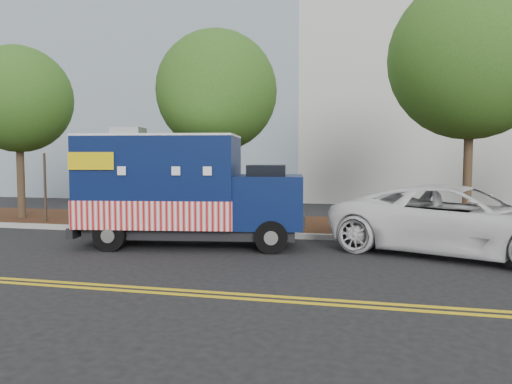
# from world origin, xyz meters

# --- Properties ---
(ground) EXTENTS (120.00, 120.00, 0.00)m
(ground) POSITION_xyz_m (0.00, 0.00, 0.00)
(ground) COLOR black
(ground) RESTS_ON ground
(curb) EXTENTS (120.00, 0.18, 0.15)m
(curb) POSITION_xyz_m (0.00, 1.40, 0.07)
(curb) COLOR #9E9E99
(curb) RESTS_ON ground
(mulch_strip) EXTENTS (120.00, 4.00, 0.15)m
(mulch_strip) POSITION_xyz_m (0.00, 3.50, 0.07)
(mulch_strip) COLOR #321D0E
(mulch_strip) RESTS_ON ground
(centerline_near) EXTENTS (120.00, 0.10, 0.01)m
(centerline_near) POSITION_xyz_m (0.00, -4.45, 0.01)
(centerline_near) COLOR gold
(centerline_near) RESTS_ON ground
(centerline_far) EXTENTS (120.00, 0.10, 0.01)m
(centerline_far) POSITION_xyz_m (0.00, -4.70, 0.01)
(centerline_far) COLOR gold
(centerline_far) RESTS_ON ground
(tree_a) EXTENTS (3.68, 3.68, 6.11)m
(tree_a) POSITION_xyz_m (-6.40, 2.78, 4.26)
(tree_a) COLOR #38281C
(tree_a) RESTS_ON ground
(tree_b) EXTENTS (3.80, 3.80, 6.24)m
(tree_b) POSITION_xyz_m (0.80, 2.82, 4.33)
(tree_b) COLOR #38281C
(tree_b) RESTS_ON ground
(tree_c) EXTENTS (4.74, 4.74, 7.52)m
(tree_c) POSITION_xyz_m (8.34, 3.51, 5.14)
(tree_c) COLOR #38281C
(tree_c) RESTS_ON ground
(sign_post) EXTENTS (0.06, 0.06, 2.40)m
(sign_post) POSITION_xyz_m (-4.83, 1.97, 1.20)
(sign_post) COLOR #473828
(sign_post) RESTS_ON ground
(food_truck) EXTENTS (5.99, 3.00, 3.02)m
(food_truck) POSITION_xyz_m (0.84, -0.33, 1.37)
(food_truck) COLOR black
(food_truck) RESTS_ON ground
(white_car) EXTENTS (6.41, 4.66, 1.62)m
(white_car) POSITION_xyz_m (7.62, -0.05, 0.81)
(white_car) COLOR white
(white_car) RESTS_ON ground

